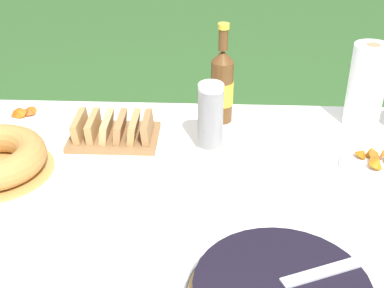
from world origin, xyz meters
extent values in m
cube|color=brown|center=(0.00, 0.00, 0.70)|extent=(1.80, 1.12, 0.03)
cube|color=white|center=(0.00, 0.00, 0.72)|extent=(1.81, 1.13, 0.00)
cube|color=white|center=(0.00, 0.56, 0.66)|extent=(1.81, 0.00, 0.10)
cube|color=silver|center=(0.22, -0.28, 0.78)|extent=(0.18, 0.10, 0.00)
cylinder|color=white|center=(-0.01, 0.27, 0.77)|extent=(0.07, 0.07, 0.09)
cylinder|color=white|center=(-0.01, 0.27, 0.78)|extent=(0.07, 0.07, 0.09)
cylinder|color=white|center=(-0.01, 0.27, 0.79)|extent=(0.07, 0.07, 0.09)
cylinder|color=white|center=(-0.01, 0.27, 0.81)|extent=(0.07, 0.07, 0.09)
cylinder|color=white|center=(-0.01, 0.27, 0.82)|extent=(0.07, 0.07, 0.09)
cylinder|color=white|center=(-0.01, 0.27, 0.83)|extent=(0.07, 0.07, 0.09)
cylinder|color=white|center=(-0.01, 0.27, 0.84)|extent=(0.07, 0.07, 0.09)
cylinder|color=white|center=(-0.01, 0.27, 0.86)|extent=(0.07, 0.07, 0.09)
cylinder|color=white|center=(-0.01, 0.27, 0.87)|extent=(0.07, 0.07, 0.09)
torus|color=white|center=(-0.01, 0.27, 0.92)|extent=(0.07, 0.07, 0.01)
cylinder|color=brown|center=(0.02, 0.45, 0.82)|extent=(0.07, 0.07, 0.20)
cylinder|color=yellow|center=(0.02, 0.45, 0.81)|extent=(0.07, 0.07, 0.07)
cone|color=brown|center=(0.02, 0.45, 0.93)|extent=(0.07, 0.07, 0.04)
cylinder|color=brown|center=(0.02, 0.45, 0.98)|extent=(0.03, 0.03, 0.06)
cylinder|color=gold|center=(0.02, 0.45, 1.02)|extent=(0.03, 0.03, 0.02)
cylinder|color=white|center=(-0.62, 0.43, 0.72)|extent=(0.19, 0.19, 0.01)
torus|color=white|center=(-0.62, 0.43, 0.73)|extent=(0.19, 0.19, 0.01)
cone|color=#C24F0B|center=(-0.62, 0.42, 0.75)|extent=(0.04, 0.04, 0.04)
cone|color=#C75C11|center=(-0.61, 0.42, 0.75)|extent=(0.05, 0.05, 0.04)
cone|color=#B35616|center=(-0.63, 0.43, 0.74)|extent=(0.04, 0.04, 0.03)
cone|color=#AC501B|center=(-0.59, 0.44, 0.74)|extent=(0.05, 0.05, 0.03)
cone|color=#C0561B|center=(-0.62, 0.43, 0.75)|extent=(0.04, 0.04, 0.04)
cone|color=#AD5615|center=(-0.61, 0.43, 0.75)|extent=(0.03, 0.04, 0.04)
cone|color=#AD5A1C|center=(-0.61, 0.42, 0.74)|extent=(0.05, 0.06, 0.04)
cone|color=#BB5E17|center=(-0.59, 0.45, 0.74)|extent=(0.05, 0.06, 0.04)
cylinder|color=white|center=(0.44, 0.19, 0.72)|extent=(0.19, 0.19, 0.01)
torus|color=white|center=(0.44, 0.19, 0.73)|extent=(0.19, 0.19, 0.01)
cone|color=#B95A0C|center=(0.41, 0.23, 0.74)|extent=(0.05, 0.05, 0.04)
cone|color=#C8691E|center=(0.45, 0.21, 0.75)|extent=(0.04, 0.04, 0.03)
cone|color=#AE6610|center=(0.44, 0.23, 0.75)|extent=(0.05, 0.05, 0.04)
cone|color=#BD6A11|center=(0.44, 0.17, 0.75)|extent=(0.06, 0.05, 0.04)
cone|color=#B05917|center=(0.45, 0.19, 0.74)|extent=(0.05, 0.05, 0.04)
cone|color=orange|center=(0.44, 0.19, 0.74)|extent=(0.05, 0.04, 0.03)
cylinder|color=white|center=(0.46, 0.44, 0.85)|extent=(0.11, 0.11, 0.26)
cylinder|color=#9E7A56|center=(0.46, 0.44, 0.98)|extent=(0.04, 0.04, 0.00)
cube|color=olive|center=(-0.29, 0.31, 0.73)|extent=(0.26, 0.18, 0.02)
cube|color=#B2844C|center=(-0.39, 0.31, 0.76)|extent=(0.03, 0.14, 0.06)
cube|color=#B2844C|center=(-0.35, 0.31, 0.76)|extent=(0.02, 0.14, 0.06)
cube|color=tan|center=(-0.31, 0.31, 0.76)|extent=(0.03, 0.14, 0.06)
cube|color=#9E7042|center=(-0.27, 0.31, 0.76)|extent=(0.03, 0.14, 0.06)
cube|color=#B2844C|center=(-0.23, 0.31, 0.76)|extent=(0.03, 0.14, 0.06)
cube|color=#9E7042|center=(-0.19, 0.31, 0.76)|extent=(0.03, 0.14, 0.06)
camera|label=1|loc=(0.00, -1.06, 1.51)|focal=50.00mm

